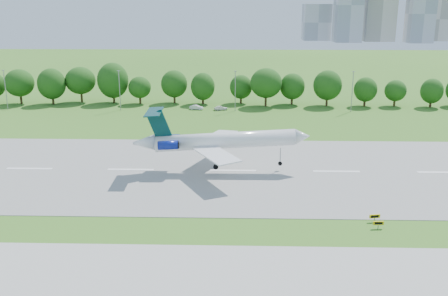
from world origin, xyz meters
The scene contains 10 objects.
ground centered at (0.00, 0.00, 0.00)m, with size 600.00×600.00×0.00m, color #31641A.
runway centered at (0.00, 25.00, 0.04)m, with size 400.00×45.00×0.08m, color gray.
tree_line centered at (0.00, 92.00, 6.19)m, with size 288.40×8.40×10.40m.
light_poles centered at (-2.50, 82.00, 6.34)m, with size 175.90×0.25×12.19m.
skyline centered at (100.16, 390.61, 30.46)m, with size 127.00×52.00×80.00m.
airliner centered at (-23.23, 24.93, 6.16)m, with size 34.06×24.81×11.26m.
taxi_sign_left centered at (1.29, 1.94, 0.85)m, with size 1.65×0.45×1.15m.
taxi_sign_centre centered at (1.22, -0.37, 0.81)m, with size 1.58×0.29×1.10m.
service_vehicle_a centered at (-31.95, 83.85, 0.68)m, with size 1.45×4.15×1.37m, color silver.
service_vehicle_b centered at (-24.43, 83.04, 0.69)m, with size 1.63×4.04×1.38m, color white.
Camera 1 is at (-19.12, -66.86, 30.98)m, focal length 40.00 mm.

